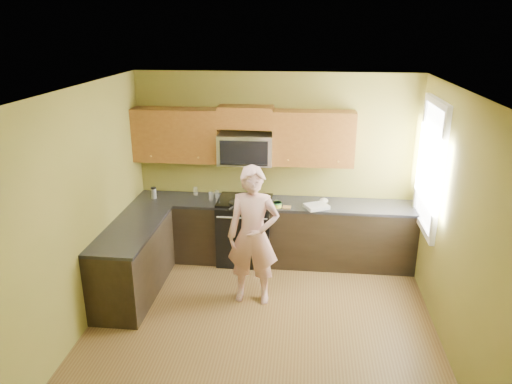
# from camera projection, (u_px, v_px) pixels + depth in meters

# --- Properties ---
(floor) EXTENTS (4.00, 4.00, 0.00)m
(floor) POSITION_uv_depth(u_px,v_px,m) (261.00, 328.00, 5.55)
(floor) COLOR brown
(floor) RESTS_ON ground
(ceiling) EXTENTS (4.00, 4.00, 0.00)m
(ceiling) POSITION_uv_depth(u_px,v_px,m) (262.00, 91.00, 4.66)
(ceiling) COLOR white
(ceiling) RESTS_ON ground
(wall_back) EXTENTS (4.00, 0.00, 4.00)m
(wall_back) POSITION_uv_depth(u_px,v_px,m) (275.00, 167.00, 6.98)
(wall_back) COLOR olive
(wall_back) RESTS_ON ground
(wall_front) EXTENTS (4.00, 0.00, 4.00)m
(wall_front) POSITION_uv_depth(u_px,v_px,m) (233.00, 334.00, 3.23)
(wall_front) COLOR olive
(wall_front) RESTS_ON ground
(wall_left) EXTENTS (0.00, 4.00, 4.00)m
(wall_left) POSITION_uv_depth(u_px,v_px,m) (81.00, 212.00, 5.31)
(wall_left) COLOR olive
(wall_left) RESTS_ON ground
(wall_right) EXTENTS (0.00, 4.00, 4.00)m
(wall_right) POSITION_uv_depth(u_px,v_px,m) (457.00, 228.00, 4.90)
(wall_right) COLOR olive
(wall_right) RESTS_ON ground
(cabinet_back_run) EXTENTS (4.00, 0.60, 0.88)m
(cabinet_back_run) POSITION_uv_depth(u_px,v_px,m) (273.00, 233.00, 7.00)
(cabinet_back_run) COLOR black
(cabinet_back_run) RESTS_ON floor
(cabinet_left_run) EXTENTS (0.60, 1.60, 0.88)m
(cabinet_left_run) POSITION_uv_depth(u_px,v_px,m) (133.00, 262.00, 6.14)
(cabinet_left_run) COLOR black
(cabinet_left_run) RESTS_ON floor
(countertop_back) EXTENTS (4.00, 0.62, 0.04)m
(countertop_back) POSITION_uv_depth(u_px,v_px,m) (273.00, 203.00, 6.84)
(countertop_back) COLOR black
(countertop_back) RESTS_ON cabinet_back_run
(countertop_left) EXTENTS (0.62, 1.60, 0.04)m
(countertop_left) POSITION_uv_depth(u_px,v_px,m) (131.00, 229.00, 5.99)
(countertop_left) COLOR black
(countertop_left) RESTS_ON cabinet_left_run
(stove) EXTENTS (0.76, 0.65, 0.95)m
(stove) POSITION_uv_depth(u_px,v_px,m) (245.00, 230.00, 7.01)
(stove) COLOR black
(stove) RESTS_ON floor
(microwave) EXTENTS (0.76, 0.40, 0.42)m
(microwave) POSITION_uv_depth(u_px,v_px,m) (246.00, 163.00, 6.80)
(microwave) COLOR silver
(microwave) RESTS_ON wall_back
(upper_cab_left) EXTENTS (1.22, 0.33, 0.75)m
(upper_cab_left) POSITION_uv_depth(u_px,v_px,m) (178.00, 160.00, 6.93)
(upper_cab_left) COLOR brown
(upper_cab_left) RESTS_ON wall_back
(upper_cab_right) EXTENTS (1.12, 0.33, 0.75)m
(upper_cab_right) POSITION_uv_depth(u_px,v_px,m) (313.00, 164.00, 6.74)
(upper_cab_right) COLOR brown
(upper_cab_right) RESTS_ON wall_back
(upper_cab_over_mw) EXTENTS (0.76, 0.33, 0.30)m
(upper_cab_over_mw) POSITION_uv_depth(u_px,v_px,m) (246.00, 117.00, 6.62)
(upper_cab_over_mw) COLOR brown
(upper_cab_over_mw) RESTS_ON wall_back
(window) EXTENTS (0.06, 1.06, 1.66)m
(window) POSITION_uv_depth(u_px,v_px,m) (431.00, 167.00, 5.93)
(window) COLOR white
(window) RESTS_ON wall_right
(woman) EXTENTS (0.65, 0.44, 1.75)m
(woman) POSITION_uv_depth(u_px,v_px,m) (253.00, 236.00, 5.85)
(woman) COLOR #DB736D
(woman) RESTS_ON floor
(frying_pan) EXTENTS (0.39, 0.50, 0.06)m
(frying_pan) POSITION_uv_depth(u_px,v_px,m) (238.00, 206.00, 6.62)
(frying_pan) COLOR black
(frying_pan) RESTS_ON stove
(butter_tub) EXTENTS (0.16, 0.16, 0.09)m
(butter_tub) POSITION_uv_depth(u_px,v_px,m) (277.00, 207.00, 6.64)
(butter_tub) COLOR yellow
(butter_tub) RESTS_ON countertop_back
(toast_slice) EXTENTS (0.12, 0.12, 0.01)m
(toast_slice) POSITION_uv_depth(u_px,v_px,m) (287.00, 207.00, 6.62)
(toast_slice) COLOR #B27F47
(toast_slice) RESTS_ON countertop_back
(napkin_a) EXTENTS (0.14, 0.15, 0.06)m
(napkin_a) POSITION_uv_depth(u_px,v_px,m) (252.00, 204.00, 6.67)
(napkin_a) COLOR silver
(napkin_a) RESTS_ON countertop_back
(napkin_b) EXTENTS (0.12, 0.14, 0.07)m
(napkin_b) POSITION_uv_depth(u_px,v_px,m) (324.00, 201.00, 6.79)
(napkin_b) COLOR silver
(napkin_b) RESTS_ON countertop_back
(dish_towel) EXTENTS (0.38, 0.35, 0.05)m
(dish_towel) POSITION_uv_depth(u_px,v_px,m) (317.00, 206.00, 6.60)
(dish_towel) COLOR silver
(dish_towel) RESTS_ON countertop_back
(travel_mug) EXTENTS (0.10, 0.10, 0.17)m
(travel_mug) POSITION_uv_depth(u_px,v_px,m) (154.00, 198.00, 6.98)
(travel_mug) COLOR silver
(travel_mug) RESTS_ON countertop_back
(glass_a) EXTENTS (0.09, 0.09, 0.12)m
(glass_a) POSITION_uv_depth(u_px,v_px,m) (195.00, 191.00, 7.09)
(glass_a) COLOR silver
(glass_a) RESTS_ON countertop_back
(glass_b) EXTENTS (0.08, 0.08, 0.12)m
(glass_b) POSITION_uv_depth(u_px,v_px,m) (211.00, 196.00, 6.90)
(glass_b) COLOR silver
(glass_b) RESTS_ON countertop_back
(glass_c) EXTENTS (0.09, 0.09, 0.12)m
(glass_c) POSITION_uv_depth(u_px,v_px,m) (217.00, 194.00, 6.96)
(glass_c) COLOR silver
(glass_c) RESTS_ON countertop_back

